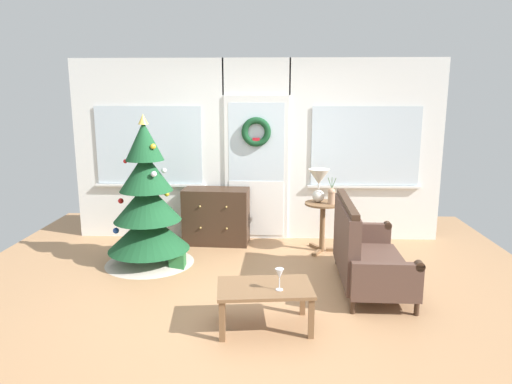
% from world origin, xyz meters
% --- Properties ---
extents(ground_plane, '(6.76, 6.76, 0.00)m').
position_xyz_m(ground_plane, '(0.00, 0.00, 0.00)').
color(ground_plane, '#AD7F56').
extents(back_wall_with_door, '(5.20, 0.19, 2.55)m').
position_xyz_m(back_wall_with_door, '(0.00, 2.08, 1.28)').
color(back_wall_with_door, white).
rests_on(back_wall_with_door, ground).
extents(christmas_tree, '(1.09, 1.09, 1.83)m').
position_xyz_m(christmas_tree, '(-1.29, 0.97, 0.68)').
color(christmas_tree, '#4C331E').
rests_on(christmas_tree, ground).
extents(dresser_cabinet, '(0.92, 0.48, 0.78)m').
position_xyz_m(dresser_cabinet, '(-0.55, 1.79, 0.39)').
color(dresser_cabinet, '#3D281C').
rests_on(dresser_cabinet, ground).
extents(settee_sofa, '(0.75, 1.48, 0.96)m').
position_xyz_m(settee_sofa, '(1.22, 0.35, 0.38)').
color(settee_sofa, '#3D281C').
rests_on(settee_sofa, ground).
extents(side_table, '(0.50, 0.48, 0.66)m').
position_xyz_m(side_table, '(0.90, 1.49, 0.47)').
color(side_table, brown).
rests_on(side_table, ground).
extents(table_lamp, '(0.28, 0.28, 0.44)m').
position_xyz_m(table_lamp, '(0.84, 1.53, 0.95)').
color(table_lamp, silver).
rests_on(table_lamp, side_table).
extents(flower_vase, '(0.11, 0.10, 0.35)m').
position_xyz_m(flower_vase, '(1.00, 1.43, 0.78)').
color(flower_vase, tan).
rests_on(flower_vase, side_table).
extents(coffee_table, '(0.89, 0.60, 0.39)m').
position_xyz_m(coffee_table, '(0.17, -0.62, 0.33)').
color(coffee_table, brown).
rests_on(coffee_table, ground).
extents(wine_glass, '(0.08, 0.08, 0.20)m').
position_xyz_m(wine_glass, '(0.30, -0.69, 0.53)').
color(wine_glass, silver).
rests_on(wine_glass, coffee_table).
extents(gift_box, '(0.18, 0.16, 0.18)m').
position_xyz_m(gift_box, '(-0.91, 0.81, 0.09)').
color(gift_box, '#266633').
rests_on(gift_box, ground).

